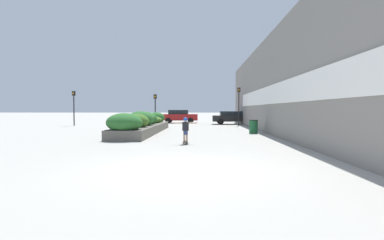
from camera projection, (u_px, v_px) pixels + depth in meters
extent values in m
plane|color=#A3A099|center=(182.00, 170.00, 7.87)|extent=(300.00, 300.00, 0.00)
cube|color=gray|center=(273.00, 84.00, 19.26)|extent=(0.60, 37.96, 6.44)
cube|color=white|center=(283.00, 92.00, 15.66)|extent=(0.06, 30.68, 1.16)
cube|color=#605B54|center=(144.00, 129.00, 20.66)|extent=(2.00, 11.78, 0.54)
ellipsoid|color=#286028|center=(124.00, 123.00, 15.56)|extent=(1.89, 1.87, 0.99)
ellipsoid|color=#3D6623|center=(136.00, 121.00, 17.81)|extent=(1.58, 1.36, 0.92)
ellipsoid|color=#286028|center=(141.00, 119.00, 19.77)|extent=(1.78, 1.83, 1.08)
ellipsoid|color=#286028|center=(146.00, 119.00, 21.67)|extent=(1.56, 1.80, 1.00)
ellipsoid|color=#3D6623|center=(153.00, 120.00, 23.68)|extent=(1.49, 1.75, 0.61)
ellipsoid|color=#286028|center=(156.00, 118.00, 25.64)|extent=(1.44, 1.40, 0.94)
cube|color=black|center=(186.00, 142.00, 13.88)|extent=(0.30, 0.72, 0.01)
cylinder|color=beige|center=(183.00, 143.00, 14.12)|extent=(0.07, 0.07, 0.06)
cylinder|color=beige|center=(187.00, 143.00, 14.13)|extent=(0.07, 0.07, 0.06)
cylinder|color=beige|center=(184.00, 144.00, 13.63)|extent=(0.07, 0.07, 0.06)
cylinder|color=beige|center=(188.00, 144.00, 13.64)|extent=(0.07, 0.07, 0.06)
cylinder|color=tan|center=(184.00, 136.00, 13.86)|extent=(0.11, 0.11, 0.52)
cylinder|color=tan|center=(187.00, 136.00, 13.87)|extent=(0.11, 0.11, 0.52)
cube|color=navy|center=(185.00, 133.00, 13.86)|extent=(0.20, 0.17, 0.19)
cube|color=black|center=(185.00, 126.00, 13.85)|extent=(0.31, 0.18, 0.40)
cylinder|color=tan|center=(178.00, 123.00, 13.82)|extent=(0.39, 0.11, 0.07)
cylinder|color=tan|center=(193.00, 123.00, 13.88)|extent=(0.39, 0.11, 0.07)
sphere|color=tan|center=(185.00, 120.00, 13.84)|extent=(0.17, 0.17, 0.17)
sphere|color=blue|center=(185.00, 119.00, 13.84)|extent=(0.19, 0.19, 0.19)
cylinder|color=#1E5B33|center=(253.00, 127.00, 19.89)|extent=(0.56, 0.56, 0.87)
cylinder|color=black|center=(253.00, 120.00, 19.87)|extent=(0.58, 0.58, 0.05)
cube|color=maroon|center=(180.00, 117.00, 35.56)|extent=(4.20, 1.83, 0.72)
cube|color=black|center=(179.00, 112.00, 35.55)|extent=(2.31, 1.61, 0.50)
cylinder|color=black|center=(191.00, 120.00, 36.41)|extent=(0.65, 0.22, 0.65)
cylinder|color=black|center=(191.00, 121.00, 34.66)|extent=(0.65, 0.22, 0.65)
cylinder|color=black|center=(170.00, 120.00, 36.49)|extent=(0.65, 0.22, 0.65)
cylinder|color=black|center=(168.00, 121.00, 34.75)|extent=(0.65, 0.22, 0.65)
cube|color=slate|center=(294.00, 117.00, 35.26)|extent=(3.91, 1.86, 0.68)
cube|color=black|center=(295.00, 112.00, 35.23)|extent=(2.15, 1.64, 0.55)
cylinder|color=black|center=(285.00, 120.00, 34.42)|extent=(0.69, 0.22, 0.69)
cylinder|color=black|center=(281.00, 120.00, 36.19)|extent=(0.69, 0.22, 0.69)
cylinder|color=black|center=(306.00, 120.00, 34.34)|extent=(0.69, 0.22, 0.69)
cylinder|color=black|center=(301.00, 120.00, 36.11)|extent=(0.69, 0.22, 0.69)
cube|color=black|center=(232.00, 118.00, 32.39)|extent=(4.28, 1.89, 0.63)
cube|color=black|center=(231.00, 113.00, 32.38)|extent=(2.36, 1.67, 0.46)
cylinder|color=black|center=(244.00, 121.00, 33.26)|extent=(0.64, 0.22, 0.64)
cylinder|color=black|center=(246.00, 122.00, 31.46)|extent=(0.64, 0.22, 0.64)
cylinder|color=black|center=(220.00, 121.00, 33.34)|extent=(0.64, 0.22, 0.64)
cylinder|color=black|center=(221.00, 122.00, 31.55)|extent=(0.64, 0.22, 0.64)
cylinder|color=black|center=(155.00, 112.00, 29.45)|extent=(0.11, 0.11, 2.65)
cube|color=black|center=(155.00, 97.00, 29.39)|extent=(0.28, 0.20, 0.45)
sphere|color=#2D2823|center=(155.00, 95.00, 29.27)|extent=(0.15, 0.15, 0.15)
sphere|color=orange|center=(155.00, 96.00, 29.27)|extent=(0.15, 0.15, 0.15)
sphere|color=#2D2823|center=(155.00, 98.00, 29.28)|extent=(0.15, 0.15, 0.15)
cylinder|color=black|center=(239.00, 109.00, 29.69)|extent=(0.11, 0.11, 3.33)
cube|color=black|center=(239.00, 90.00, 29.62)|extent=(0.28, 0.20, 0.45)
sphere|color=#2D2823|center=(239.00, 88.00, 29.49)|extent=(0.15, 0.15, 0.15)
sphere|color=orange|center=(239.00, 90.00, 29.50)|extent=(0.15, 0.15, 0.15)
sphere|color=#2D2823|center=(239.00, 91.00, 29.50)|extent=(0.15, 0.15, 0.15)
cylinder|color=black|center=(74.00, 111.00, 29.45)|extent=(0.11, 0.11, 2.97)
cube|color=black|center=(74.00, 93.00, 29.39)|extent=(0.28, 0.20, 0.45)
sphere|color=#2D2823|center=(73.00, 92.00, 29.27)|extent=(0.15, 0.15, 0.15)
sphere|color=orange|center=(73.00, 93.00, 29.27)|extent=(0.15, 0.15, 0.15)
sphere|color=#2D2823|center=(73.00, 95.00, 29.28)|extent=(0.15, 0.15, 0.15)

